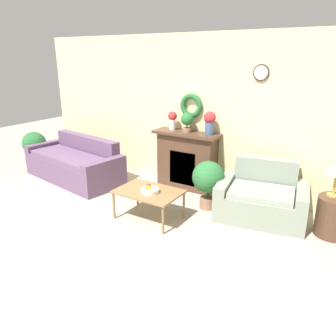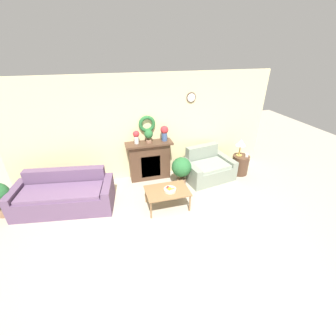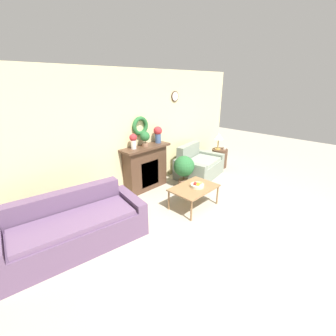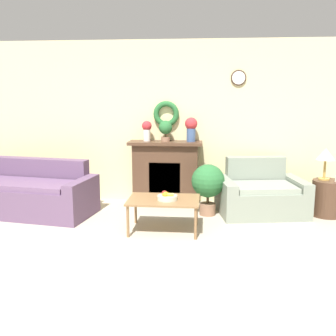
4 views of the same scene
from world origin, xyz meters
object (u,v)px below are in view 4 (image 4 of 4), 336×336
object	(u,v)px
fireplace	(165,172)
vase_on_mantel_right	(191,128)
coffee_table	(164,202)
table_lamp	(326,156)
loveseat_right	(260,195)
potted_plant_on_mantel	(165,129)
vase_on_mantel_left	(147,129)
couch_left	(26,194)
fruit_bowl	(167,197)
side_table_by_loveseat	(327,198)
potted_plant_floor_by_loveseat	(208,183)

from	to	relation	value
fireplace	vase_on_mantel_right	world-z (taller)	vase_on_mantel_right
coffee_table	table_lamp	world-z (taller)	table_lamp
fireplace	loveseat_right	bearing A→B (deg)	-15.19
loveseat_right	potted_plant_on_mantel	bearing A→B (deg)	155.58
fireplace	vase_on_mantel_left	bearing A→B (deg)	178.97
couch_left	potted_plant_on_mantel	xyz separation A→B (m)	(2.10, 0.73, 0.96)
loveseat_right	vase_on_mantel_left	xyz separation A→B (m)	(-1.83, 0.42, 0.96)
fireplace	fruit_bowl	size ratio (longest dim) A/B	4.52
fireplace	side_table_by_loveseat	bearing A→B (deg)	-10.28
fruit_bowl	coffee_table	bearing A→B (deg)	138.42
fruit_bowl	vase_on_mantel_left	xyz separation A→B (m)	(-0.47, 1.41, 0.76)
fruit_bowl	vase_on_mantel_right	bearing A→B (deg)	79.53
loveseat_right	vase_on_mantel_right	xyz separation A→B (m)	(-1.10, 0.42, 0.99)
potted_plant_on_mantel	potted_plant_floor_by_loveseat	size ratio (longest dim) A/B	0.44
potted_plant_floor_by_loveseat	vase_on_mantel_left	bearing A→B (deg)	149.75
coffee_table	table_lamp	distance (m)	2.58
loveseat_right	potted_plant_on_mantel	size ratio (longest dim) A/B	4.15
loveseat_right	coffee_table	bearing A→B (deg)	-155.62
loveseat_right	potted_plant_on_mantel	world-z (taller)	potted_plant_on_mantel
loveseat_right	fruit_bowl	xyz separation A→B (m)	(-1.36, -0.99, 0.20)
coffee_table	side_table_by_loveseat	world-z (taller)	side_table_by_loveseat
loveseat_right	fruit_bowl	size ratio (longest dim) A/B	5.28
table_lamp	vase_on_mantel_right	size ratio (longest dim) A/B	1.21
fireplace	potted_plant_on_mantel	xyz separation A→B (m)	(0.00, -0.01, 0.73)
vase_on_mantel_left	coffee_table	bearing A→B (deg)	-72.86
potted_plant_floor_by_loveseat	vase_on_mantel_right	bearing A→B (deg)	115.70
table_lamp	vase_on_mantel_right	distance (m)	2.11
loveseat_right	vase_on_mantel_right	distance (m)	1.54
fruit_bowl	side_table_by_loveseat	world-z (taller)	fruit_bowl
loveseat_right	potted_plant_floor_by_loveseat	size ratio (longest dim) A/B	1.81
couch_left	potted_plant_on_mantel	bearing A→B (deg)	28.09
side_table_by_loveseat	potted_plant_floor_by_loveseat	xyz separation A→B (m)	(-1.80, -0.13, 0.22)
fruit_bowl	table_lamp	xyz separation A→B (m)	(2.29, 1.00, 0.43)
fruit_bowl	side_table_by_loveseat	distance (m)	2.54
table_lamp	couch_left	bearing A→B (deg)	-175.76
coffee_table	side_table_by_loveseat	size ratio (longest dim) A/B	1.74
couch_left	table_lamp	size ratio (longest dim) A/B	4.65
vase_on_mantel_right	potted_plant_floor_by_loveseat	size ratio (longest dim) A/B	0.50
vase_on_mantel_right	fruit_bowl	bearing A→B (deg)	-100.47
coffee_table	vase_on_mantel_right	distance (m)	1.66
couch_left	loveseat_right	size ratio (longest dim) A/B	1.57
coffee_table	fruit_bowl	xyz separation A→B (m)	(0.05, -0.04, 0.08)
coffee_table	fruit_bowl	distance (m)	0.10
vase_on_mantel_right	potted_plant_on_mantel	xyz separation A→B (m)	(-0.42, -0.02, -0.02)
coffee_table	potted_plant_on_mantel	world-z (taller)	potted_plant_on_mantel
fruit_bowl	table_lamp	bearing A→B (deg)	23.48
fireplace	vase_on_mantel_right	distance (m)	0.86
loveseat_right	fruit_bowl	bearing A→B (deg)	-153.54
table_lamp	potted_plant_floor_by_loveseat	world-z (taller)	table_lamp
fireplace	vase_on_mantel_left	size ratio (longest dim) A/B	3.63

